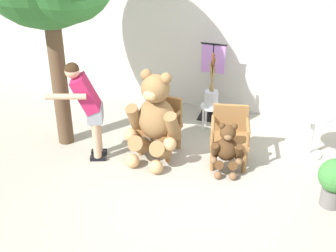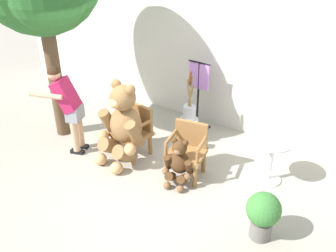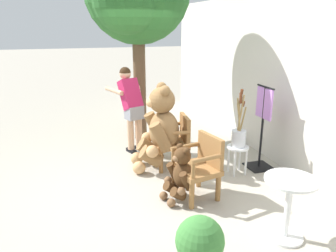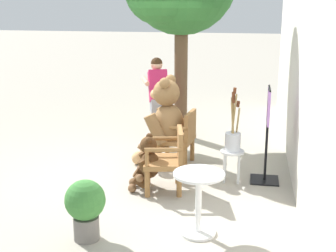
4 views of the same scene
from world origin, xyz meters
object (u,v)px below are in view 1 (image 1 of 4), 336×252
wooden_chair_left (161,124)px  potted_plant (335,180)px  teddy_bear_large (154,118)px  brush_bucket (211,95)px  round_side_table (312,129)px  clothing_display_stand (212,79)px  white_stool (211,111)px  wooden_chair_right (230,134)px  teddy_bear_small (227,149)px  person_visitor (87,103)px

wooden_chair_left → potted_plant: size_ratio=1.26×
teddy_bear_large → brush_bucket: teddy_bear_large is taller
round_side_table → clothing_display_stand: 1.91m
white_stool → potted_plant: potted_plant is taller
wooden_chair_right → clothing_display_stand: size_ratio=0.63×
wooden_chair_left → white_stool: bearing=55.5°
brush_bucket → round_side_table: brush_bucket is taller
white_stool → potted_plant: size_ratio=0.68×
teddy_bear_small → white_stool: size_ratio=1.69×
teddy_bear_large → brush_bucket: bearing=61.6°
wooden_chair_right → potted_plant: size_ratio=1.26×
white_stool → round_side_table: size_ratio=0.64×
round_side_table → potted_plant: size_ratio=1.06×
teddy_bear_small → teddy_bear_large: bearing=178.6°
teddy_bear_large → round_side_table: (2.23, 0.81, -0.24)m
wooden_chair_left → round_side_table: size_ratio=1.19×
clothing_display_stand → person_visitor: bearing=-127.8°
wooden_chair_left → wooden_chair_right: 1.06m
potted_plant → clothing_display_stand: 2.86m
teddy_bear_large → teddy_bear_small: 1.14m
person_visitor → round_side_table: bearing=18.9°
wooden_chair_right → white_stool: 0.98m
clothing_display_stand → round_side_table: bearing=-23.8°
person_visitor → white_stool: bearing=42.0°
person_visitor → white_stool: (1.53, 1.37, -0.56)m
wooden_chair_left → round_side_table: (2.21, 0.55, -0.01)m
wooden_chair_right → brush_bucket: (-0.48, 0.85, 0.19)m
brush_bucket → potted_plant: 2.48m
brush_bucket → clothing_display_stand: (-0.10, 0.47, 0.06)m
wooden_chair_right → round_side_table: size_ratio=1.19×
wooden_chair_right → round_side_table: (1.15, 0.55, -0.01)m
wooden_chair_left → person_visitor: (-0.95, -0.53, 0.45)m
brush_bucket → clothing_display_stand: 0.48m
teddy_bear_small → round_side_table: teddy_bear_small is taller
wooden_chair_right → round_side_table: wooden_chair_right is taller
brush_bucket → round_side_table: size_ratio=1.26×
wooden_chair_right → brush_bucket: bearing=119.6°
wooden_chair_left → potted_plant: (2.55, -0.63, -0.07)m
brush_bucket → person_visitor: bearing=-138.0°
round_side_table → clothing_display_stand: clothing_display_stand is taller
wooden_chair_left → teddy_bear_small: bearing=-14.6°
person_visitor → potted_plant: (3.50, -0.10, -0.52)m
round_side_table → wooden_chair_left: bearing=-166.0°
wooden_chair_left → teddy_bear_small: (1.08, -0.28, -0.08)m
brush_bucket → round_side_table: bearing=-10.2°
white_stool → teddy_bear_large: bearing=-118.4°
teddy_bear_large → white_stool: 1.29m
wooden_chair_left → round_side_table: wooden_chair_left is taller
wooden_chair_right → brush_bucket: 0.99m
white_stool → clothing_display_stand: (-0.10, 0.47, 0.36)m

